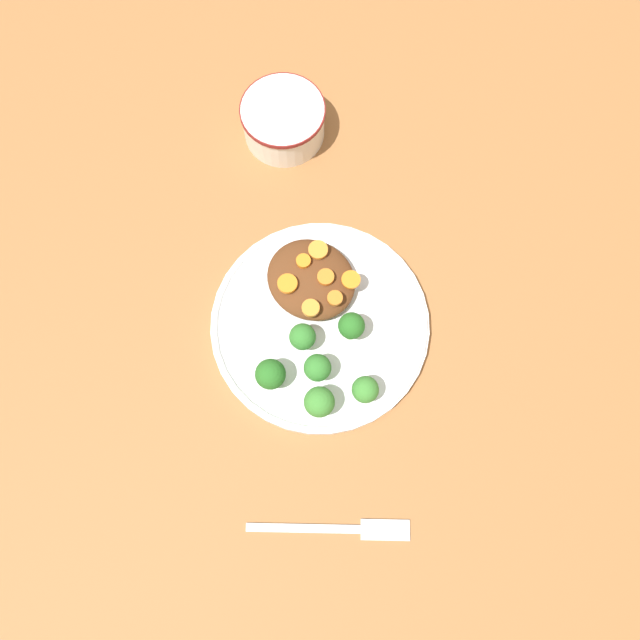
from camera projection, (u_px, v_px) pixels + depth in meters
ground_plane at (320, 327)px, 0.81m from camera, size 4.00×4.00×0.00m
plate at (320, 324)px, 0.80m from camera, size 0.28×0.28×0.02m
dip_bowl at (283, 120)px, 0.86m from camera, size 0.12×0.12×0.06m
stew_mound at (311, 279)px, 0.79m from camera, size 0.11×0.12×0.03m
broccoli_floret_0 at (351, 327)px, 0.76m from camera, size 0.03×0.03×0.05m
broccoli_floret_1 at (319, 402)px, 0.74m from camera, size 0.04×0.04×0.05m
broccoli_floret_2 at (271, 375)px, 0.75m from camera, size 0.04×0.04×0.05m
broccoli_floret_3 at (318, 368)px, 0.75m from camera, size 0.03×0.03×0.05m
broccoli_floret_4 at (365, 390)px, 0.74m from camera, size 0.03×0.03×0.05m
broccoli_floret_5 at (303, 337)px, 0.76m from camera, size 0.03×0.03×0.05m
carrot_slice_0 at (326, 277)px, 0.77m from camera, size 0.02×0.02×0.01m
carrot_slice_1 at (351, 280)px, 0.77m from camera, size 0.02×0.02×0.00m
carrot_slice_2 at (313, 306)px, 0.76m from camera, size 0.02×0.02×0.01m
carrot_slice_3 at (318, 250)px, 0.79m from camera, size 0.02×0.02×0.01m
carrot_slice_4 at (303, 261)px, 0.78m from camera, size 0.02×0.02×0.01m
carrot_slice_5 at (287, 284)px, 0.77m from camera, size 0.03×0.03×0.01m
carrot_slice_6 at (333, 297)px, 0.77m from camera, size 0.02×0.02×0.01m
fork at (345, 529)px, 0.74m from camera, size 0.13×0.16×0.01m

